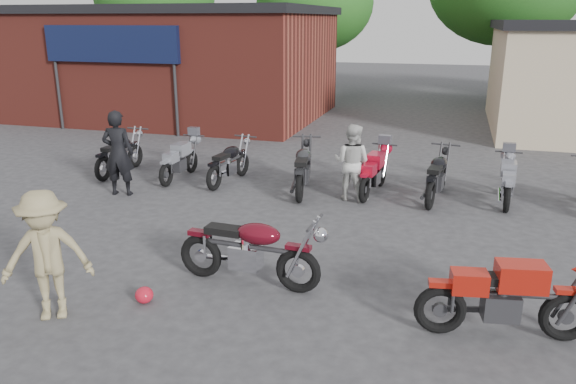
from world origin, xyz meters
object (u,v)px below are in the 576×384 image
(row_bike_5, at_px, (437,173))
(person_light, at_px, (352,162))
(person_dark, at_px, (118,153))
(row_bike_3, at_px, (303,166))
(person_tan, at_px, (46,256))
(row_bike_2, at_px, (229,160))
(row_bike_1, at_px, (180,158))
(row_bike_0, at_px, (120,152))
(helmet, at_px, (144,295))
(row_bike_4, at_px, (374,170))
(row_bike_6, at_px, (508,179))
(vintage_motorcycle, at_px, (251,246))
(sportbike, at_px, (508,293))

(row_bike_5, bearing_deg, person_light, 114.11)
(person_dark, height_order, row_bike_3, person_dark)
(person_dark, relative_size, person_light, 1.14)
(person_light, distance_m, row_bike_5, 1.89)
(person_tan, height_order, row_bike_2, person_tan)
(row_bike_1, xyz_separation_m, row_bike_5, (6.14, 0.12, 0.06))
(row_bike_0, relative_size, row_bike_3, 0.92)
(person_dark, bearing_deg, row_bike_3, -171.32)
(person_tan, height_order, row_bike_0, person_tan)
(helmet, distance_m, row_bike_1, 6.40)
(row_bike_2, bearing_deg, row_bike_1, 99.11)
(row_bike_4, xyz_separation_m, row_bike_6, (2.83, 0.17, -0.02))
(person_dark, relative_size, row_bike_4, 1.01)
(row_bike_0, height_order, row_bike_6, row_bike_0)
(vintage_motorcycle, bearing_deg, row_bike_0, 140.33)
(row_bike_3, height_order, row_bike_6, row_bike_3)
(row_bike_6, bearing_deg, person_dark, 105.32)
(row_bike_1, bearing_deg, row_bike_0, 89.09)
(sportbike, height_order, row_bike_2, sportbike)
(row_bike_6, bearing_deg, row_bike_4, 96.17)
(row_bike_0, xyz_separation_m, row_bike_1, (1.69, -0.04, -0.04))
(row_bike_2, relative_size, row_bike_5, 0.94)
(row_bike_2, bearing_deg, row_bike_3, -90.09)
(sportbike, bearing_deg, vintage_motorcycle, 162.62)
(row_bike_2, bearing_deg, vintage_motorcycle, -147.77)
(vintage_motorcycle, relative_size, row_bike_4, 1.14)
(sportbike, distance_m, row_bike_5, 5.62)
(row_bike_4, bearing_deg, vintage_motorcycle, 175.31)
(person_light, xyz_separation_m, row_bike_1, (-4.34, 0.43, -0.31))
(sportbike, distance_m, person_light, 5.74)
(person_dark, relative_size, row_bike_1, 1.05)
(person_dark, height_order, row_bike_4, person_dark)
(person_tan, height_order, row_bike_4, person_tan)
(helmet, height_order, row_bike_4, row_bike_4)
(row_bike_0, distance_m, row_bike_2, 2.98)
(row_bike_4, bearing_deg, person_tan, 161.25)
(sportbike, bearing_deg, row_bike_6, 76.11)
(row_bike_1, bearing_deg, row_bike_5, -88.42)
(row_bike_1, distance_m, row_bike_2, 1.29)
(helmet, bearing_deg, row_bike_5, 58.46)
(person_dark, relative_size, row_bike_6, 1.05)
(vintage_motorcycle, height_order, row_bike_1, vintage_motorcycle)
(person_light, height_order, person_tan, person_tan)
(row_bike_5, bearing_deg, person_dark, 110.79)
(person_light, bearing_deg, row_bike_0, 6.46)
(row_bike_0, distance_m, row_bike_4, 6.45)
(sportbike, relative_size, helmet, 8.11)
(person_dark, xyz_separation_m, row_bike_1, (0.69, 1.54, -0.42))
(helmet, bearing_deg, person_tan, -144.83)
(row_bike_0, bearing_deg, person_light, -93.44)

